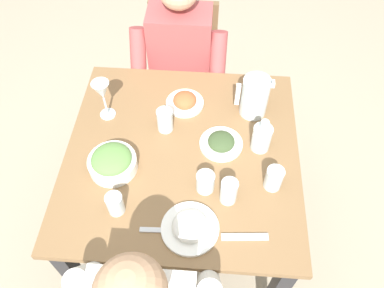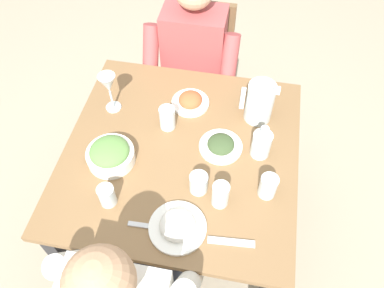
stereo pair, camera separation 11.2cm
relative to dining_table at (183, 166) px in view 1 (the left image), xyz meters
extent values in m
plane|color=tan|center=(0.00, 0.00, -0.63)|extent=(8.00, 8.00, 0.00)
cube|color=olive|center=(0.00, 0.00, 0.10)|extent=(0.98, 0.98, 0.03)
cube|color=#232328|center=(-0.43, -0.43, -0.28)|extent=(0.06, 0.06, 0.72)
cube|color=#232328|center=(0.43, -0.43, -0.28)|extent=(0.06, 0.06, 0.72)
cube|color=#232328|center=(0.43, 0.43, -0.28)|extent=(0.06, 0.06, 0.72)
cube|color=brown|center=(-0.10, -0.87, -0.42)|extent=(0.04, 0.04, 0.44)
cube|color=brown|center=(0.24, -0.87, -0.42)|extent=(0.04, 0.04, 0.44)
cube|color=brown|center=(-0.10, -0.53, -0.42)|extent=(0.04, 0.04, 0.44)
cube|color=brown|center=(0.24, -0.53, -0.42)|extent=(0.04, 0.04, 0.44)
cube|color=brown|center=(0.07, -0.70, -0.18)|extent=(0.40, 0.40, 0.03)
cube|color=brown|center=(0.07, -0.88, 0.04)|extent=(0.38, 0.04, 0.42)
cube|color=#B24C4C|center=(0.07, -0.67, 0.08)|extent=(0.32, 0.20, 0.50)
cylinder|color=#2D3342|center=(-0.02, -0.48, -0.20)|extent=(0.11, 0.38, 0.11)
cylinder|color=#2D3342|center=(-0.02, -0.29, -0.40)|extent=(0.10, 0.10, 0.46)
cylinder|color=#B24C4C|center=(-0.13, -0.53, 0.10)|extent=(0.08, 0.23, 0.37)
cylinder|color=#2D3342|center=(0.15, -0.48, -0.20)|extent=(0.11, 0.38, 0.11)
cylinder|color=#2D3342|center=(0.15, -0.29, -0.40)|extent=(0.10, 0.10, 0.46)
cylinder|color=#B24C4C|center=(0.27, -0.53, 0.10)|extent=(0.08, 0.23, 0.37)
cylinder|color=#2D3342|center=(0.15, 0.48, -0.20)|extent=(0.11, 0.38, 0.11)
cylinder|color=#2D3342|center=(0.15, 0.29, -0.40)|extent=(0.10, 0.10, 0.46)
cylinder|color=silver|center=(0.26, 0.53, 0.10)|extent=(0.08, 0.23, 0.37)
cylinder|color=#2D3342|center=(-0.02, 0.29, -0.40)|extent=(0.10, 0.10, 0.46)
cylinder|color=silver|center=(-0.14, 0.53, 0.10)|extent=(0.08, 0.23, 0.37)
cylinder|color=silver|center=(-0.30, -0.25, 0.21)|extent=(0.12, 0.12, 0.19)
cube|color=silver|center=(-0.22, -0.25, 0.22)|extent=(0.02, 0.02, 0.11)
cube|color=silver|center=(-0.35, -0.25, 0.29)|extent=(0.04, 0.03, 0.02)
cylinder|color=white|center=(0.27, 0.10, 0.14)|extent=(0.20, 0.20, 0.05)
ellipsoid|color=#608E47|center=(0.27, 0.10, 0.18)|extent=(0.16, 0.16, 0.06)
cylinder|color=white|center=(0.01, -0.27, 0.12)|extent=(0.17, 0.17, 0.01)
ellipsoid|color=#CC5B33|center=(0.01, -0.27, 0.14)|extent=(0.11, 0.11, 0.06)
cylinder|color=white|center=(-0.06, 0.35, 0.12)|extent=(0.21, 0.21, 0.01)
ellipsoid|color=white|center=(-0.06, 0.35, 0.14)|extent=(0.13, 0.13, 0.06)
cylinder|color=white|center=(-0.16, -0.05, 0.12)|extent=(0.18, 0.18, 0.01)
ellipsoid|color=#3D512D|center=(-0.16, -0.05, 0.14)|extent=(0.11, 0.11, 0.05)
cylinder|color=silver|center=(-0.11, 0.17, 0.16)|extent=(0.07, 0.07, 0.09)
cylinder|color=silver|center=(-0.19, 0.21, 0.17)|extent=(0.06, 0.06, 0.11)
cylinder|color=silver|center=(-0.37, 0.14, 0.17)|extent=(0.07, 0.07, 0.10)
cylinder|color=silver|center=(0.22, 0.29, 0.16)|extent=(0.06, 0.06, 0.09)
cylinder|color=silver|center=(0.08, -0.12, 0.17)|extent=(0.07, 0.07, 0.11)
cylinder|color=silver|center=(0.35, -0.18, 0.12)|extent=(0.07, 0.07, 0.01)
cylinder|color=silver|center=(0.35, -0.18, 0.17)|extent=(0.01, 0.01, 0.10)
cone|color=silver|center=(0.35, -0.18, 0.27)|extent=(0.08, 0.08, 0.09)
cylinder|color=silver|center=(-0.32, -0.05, 0.17)|extent=(0.08, 0.08, 0.12)
cylinder|color=gold|center=(-0.32, -0.05, 0.15)|extent=(0.07, 0.07, 0.07)
cylinder|color=silver|center=(-0.32, -0.05, 0.26)|extent=(0.03, 0.03, 0.04)
cube|color=silver|center=(-0.26, 0.36, 0.12)|extent=(0.17, 0.04, 0.01)
cube|color=silver|center=(0.03, 0.36, 0.12)|extent=(0.19, 0.03, 0.01)
camera|label=1|loc=(-0.11, 0.93, 1.42)|focal=35.85mm
camera|label=2|loc=(-0.22, 0.91, 1.42)|focal=35.85mm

